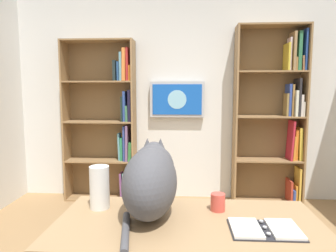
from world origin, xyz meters
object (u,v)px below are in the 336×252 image
object	(u,v)px
coffee_mug	(218,202)
cat	(151,178)
desk	(188,246)
bookshelf_left	(277,114)
bookshelf_right	(109,121)
wall_mounted_tv	(177,99)
paper_towel_roll	(100,187)
open_binder	(265,229)

from	to	relation	value
coffee_mug	cat	bearing A→B (deg)	8.58
desk	coffee_mug	xyz separation A→B (m)	(-0.16, -0.18, 0.17)
bookshelf_left	bookshelf_right	world-z (taller)	bookshelf_left
bookshelf_left	desk	xyz separation A→B (m)	(1.12, 2.40, -0.50)
bookshelf_left	wall_mounted_tv	world-z (taller)	bookshelf_left
wall_mounted_tv	cat	xyz separation A→B (m)	(0.06, 2.36, -0.36)
bookshelf_right	paper_towel_roll	distance (m)	2.30
bookshelf_left	open_binder	bearing A→B (deg)	73.00
bookshelf_left	coffee_mug	xyz separation A→B (m)	(0.95, 2.23, -0.33)
cat	coffee_mug	xyz separation A→B (m)	(-0.37, -0.06, -0.15)
coffee_mug	bookshelf_right	bearing A→B (deg)	-61.60
bookshelf_right	open_binder	world-z (taller)	bookshelf_right
wall_mounted_tv	bookshelf_right	bearing A→B (deg)	5.07
bookshelf_left	wall_mounted_tv	bearing A→B (deg)	-3.57
paper_towel_roll	desk	bearing A→B (deg)	161.28
bookshelf_right	desk	xyz separation A→B (m)	(-1.04, 2.40, -0.40)
bookshelf_right	paper_towel_roll	bearing A→B (deg)	103.59
paper_towel_roll	bookshelf_right	bearing A→B (deg)	-76.41
cat	coffee_mug	bearing A→B (deg)	-171.42
bookshelf_right	paper_towel_roll	size ratio (longest dim) A/B	8.60
wall_mounted_tv	desk	xyz separation A→B (m)	(-0.15, 2.48, -0.68)
bookshelf_left	cat	distance (m)	2.64
desk	wall_mounted_tv	bearing A→B (deg)	-86.61
paper_towel_roll	coffee_mug	world-z (taller)	paper_towel_roll
desk	paper_towel_roll	distance (m)	0.58
bookshelf_right	cat	world-z (taller)	bookshelf_right
open_binder	bookshelf_right	bearing A→B (deg)	-60.28
paper_towel_roll	open_binder	bearing A→B (deg)	165.39
bookshelf_left	desk	bearing A→B (deg)	65.11
cat	open_binder	bearing A→B (deg)	162.73
bookshelf_right	bookshelf_left	bearing A→B (deg)	-179.99
cat	desk	bearing A→B (deg)	149.28
desk	cat	distance (m)	0.39
paper_towel_roll	coffee_mug	size ratio (longest dim) A/B	2.51
open_binder	paper_towel_roll	bearing A→B (deg)	-14.61
open_binder	coffee_mug	bearing A→B (deg)	-49.24
bookshelf_left	coffee_mug	world-z (taller)	bookshelf_left
bookshelf_right	desk	size ratio (longest dim) A/B	1.53
open_binder	desk	bearing A→B (deg)	-8.71
paper_towel_roll	wall_mounted_tv	bearing A→B (deg)	-98.68
bookshelf_right	paper_towel_roll	xyz separation A→B (m)	(-0.54, 2.23, -0.16)
bookshelf_right	coffee_mug	size ratio (longest dim) A/B	21.63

